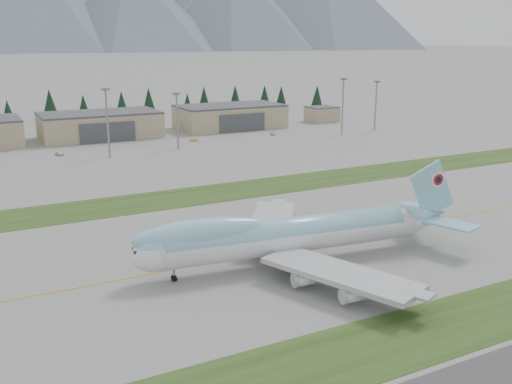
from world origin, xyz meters
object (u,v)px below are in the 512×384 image
boeing_747_freighter (289,235)px  service_vehicle_a (59,155)px  hangar_center (100,125)px  service_vehicle_b (194,141)px  hangar_right (230,116)px  service_vehicle_c (273,135)px

boeing_747_freighter → service_vehicle_a: boeing_747_freighter is taller
hangar_center → service_vehicle_b: size_ratio=13.74×
service_vehicle_a → service_vehicle_b: size_ratio=1.10×
hangar_center → service_vehicle_b: 41.43m
hangar_right → service_vehicle_b: (-28.43, -26.29, -5.39)m
hangar_right → service_vehicle_a: size_ratio=12.53×
service_vehicle_b → service_vehicle_c: size_ratio=0.82×
service_vehicle_b → service_vehicle_c: (36.24, -0.88, 0.00)m
boeing_747_freighter → service_vehicle_a: bearing=106.0°
service_vehicle_b → service_vehicle_c: service_vehicle_c is taller
hangar_center → service_vehicle_a: hangar_center is taller
boeing_747_freighter → service_vehicle_c: size_ratio=15.35×
hangar_center → boeing_747_freighter: bearing=-90.4°
hangar_right → service_vehicle_a: 87.95m
boeing_747_freighter → hangar_right: 168.65m
boeing_747_freighter → service_vehicle_c: boeing_747_freighter is taller
service_vehicle_a → service_vehicle_b: bearing=-19.2°
service_vehicle_b → service_vehicle_a: bearing=86.3°
service_vehicle_c → hangar_right: bearing=129.6°
hangar_right → service_vehicle_b: size_ratio=13.74×
hangar_right → boeing_747_freighter: bearing=-111.3°
hangar_center → service_vehicle_c: hangar_center is taller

